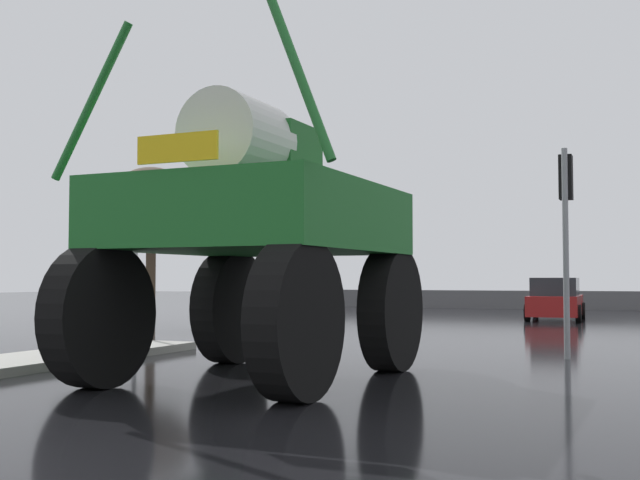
{
  "coord_description": "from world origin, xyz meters",
  "views": [
    {
      "loc": [
        5.85,
        -3.48,
        1.47
      ],
      "look_at": [
        0.74,
        8.72,
        2.12
      ],
      "focal_mm": 44.56,
      "sensor_mm": 36.0,
      "label": 1
    }
  ],
  "objects_px": {
    "oversize_sprayer": "(257,235)",
    "streetlight_far_left": "(246,215)",
    "sedan_ahead": "(555,300)",
    "traffic_signal_near_right": "(566,205)",
    "bare_tree_left": "(151,204)",
    "traffic_signal_near_left": "(140,236)"
  },
  "relations": [
    {
      "from": "oversize_sprayer",
      "to": "streetlight_far_left",
      "type": "distance_m",
      "value": 19.79
    },
    {
      "from": "traffic_signal_near_right",
      "to": "traffic_signal_near_left",
      "type": "bearing_deg",
      "value": 179.95
    },
    {
      "from": "sedan_ahead",
      "to": "bare_tree_left",
      "type": "bearing_deg",
      "value": 119.12
    },
    {
      "from": "traffic_signal_near_right",
      "to": "bare_tree_left",
      "type": "relative_size",
      "value": 0.74
    },
    {
      "from": "sedan_ahead",
      "to": "bare_tree_left",
      "type": "height_order",
      "value": "bare_tree_left"
    },
    {
      "from": "streetlight_far_left",
      "to": "bare_tree_left",
      "type": "distance_m",
      "value": 5.48
    },
    {
      "from": "sedan_ahead",
      "to": "traffic_signal_near_left",
      "type": "xyz_separation_m",
      "value": [
        -7.82,
        -14.24,
        1.77
      ]
    },
    {
      "from": "oversize_sprayer",
      "to": "traffic_signal_near_right",
      "type": "distance_m",
      "value": 6.37
    },
    {
      "from": "traffic_signal_near_left",
      "to": "streetlight_far_left",
      "type": "xyz_separation_m",
      "value": [
        -3.78,
        12.36,
        1.52
      ]
    },
    {
      "from": "sedan_ahead",
      "to": "streetlight_far_left",
      "type": "relative_size",
      "value": 0.58
    },
    {
      "from": "sedan_ahead",
      "to": "streetlight_far_left",
      "type": "height_order",
      "value": "streetlight_far_left"
    },
    {
      "from": "oversize_sprayer",
      "to": "traffic_signal_near_right",
      "type": "bearing_deg",
      "value": -37.11
    },
    {
      "from": "sedan_ahead",
      "to": "bare_tree_left",
      "type": "distance_m",
      "value": 14.69
    },
    {
      "from": "oversize_sprayer",
      "to": "bare_tree_left",
      "type": "height_order",
      "value": "bare_tree_left"
    },
    {
      "from": "bare_tree_left",
      "to": "traffic_signal_near_left",
      "type": "bearing_deg",
      "value": -57.07
    },
    {
      "from": "oversize_sprayer",
      "to": "streetlight_far_left",
      "type": "relative_size",
      "value": 0.77
    },
    {
      "from": "oversize_sprayer",
      "to": "traffic_signal_near_left",
      "type": "bearing_deg",
      "value": 50.05
    },
    {
      "from": "traffic_signal_near_right",
      "to": "bare_tree_left",
      "type": "bearing_deg",
      "value": 153.75
    },
    {
      "from": "bare_tree_left",
      "to": "sedan_ahead",
      "type": "bearing_deg",
      "value": 30.73
    },
    {
      "from": "traffic_signal_near_left",
      "to": "traffic_signal_near_right",
      "type": "relative_size",
      "value": 0.87
    },
    {
      "from": "sedan_ahead",
      "to": "traffic_signal_near_right",
      "type": "bearing_deg",
      "value": -174.59
    },
    {
      "from": "oversize_sprayer",
      "to": "bare_tree_left",
      "type": "distance_m",
      "value": 15.72
    }
  ]
}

